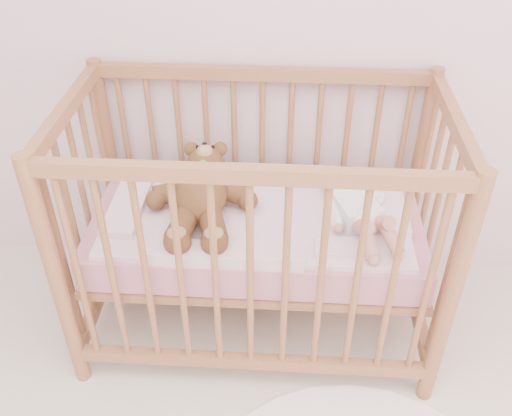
# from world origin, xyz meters

# --- Properties ---
(crib) EXTENTS (1.36, 0.76, 1.00)m
(crib) POSITION_xyz_m (-0.01, 1.60, 0.50)
(crib) COLOR #A56D46
(crib) RESTS_ON floor
(mattress) EXTENTS (1.22, 0.62, 0.13)m
(mattress) POSITION_xyz_m (-0.01, 1.60, 0.49)
(mattress) COLOR #CD809D
(mattress) RESTS_ON crib
(blanket) EXTENTS (1.10, 0.58, 0.06)m
(blanket) POSITION_xyz_m (-0.01, 1.60, 0.56)
(blanket) COLOR #E69FB9
(blanket) RESTS_ON mattress
(baby) EXTENTS (0.41, 0.57, 0.12)m
(baby) POSITION_xyz_m (0.35, 1.58, 0.64)
(baby) COLOR white
(baby) RESTS_ON blanket
(teddy_bear) EXTENTS (0.46, 0.63, 0.17)m
(teddy_bear) POSITION_xyz_m (-0.21, 1.58, 0.65)
(teddy_bear) COLOR brown
(teddy_bear) RESTS_ON blanket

